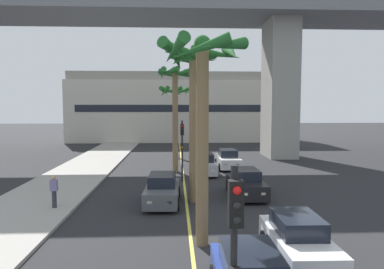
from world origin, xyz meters
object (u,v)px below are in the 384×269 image
Objects in this scene: palm_tree_mid_median at (175,92)px; palm_tree_near_median at (175,97)px; traffic_light_median_near at (235,255)px; palm_tree_far_median at (193,80)px; car_queue_second at (162,190)px; car_queue_third at (228,160)px; pedestrian_near_crosswalk at (54,191)px; car_queue_fifth at (246,184)px; traffic_light_median_far at (182,143)px; palm_tree_farthest_median at (202,84)px; car_queue_front at (298,241)px; car_queue_sixth at (204,165)px.

palm_tree_near_median is at bearing 90.37° from palm_tree_mid_median.
traffic_light_median_near is 0.51× the size of palm_tree_far_median.
palm_tree_near_median is at bearing 87.83° from car_queue_second.
car_queue_second and car_queue_third have the same top height.
traffic_light_median_near reaches higher than pedestrian_near_crosswalk.
car_queue_fifth is 0.98× the size of traffic_light_median_far.
car_queue_fifth is 0.54× the size of palm_tree_farthest_median.
car_queue_third is at bearing 48.26° from pedestrian_near_crosswalk.
car_queue_third is 0.99× the size of car_queue_fifth.
palm_tree_far_median is (1.62, 0.27, 5.85)m from car_queue_second.
car_queue_third is 9.27m from car_queue_fifth.
car_queue_front is 17.98m from car_queue_third.
car_queue_fifth is 17.19m from palm_tree_near_median.
palm_tree_near_median reaches higher than traffic_light_median_far.
traffic_light_median_far reaches higher than car_queue_third.
palm_tree_mid_median is at bearing 85.65° from car_queue_second.
palm_tree_mid_median reaches higher than palm_tree_near_median.
palm_tree_near_median is 19.81m from pedestrian_near_crosswalk.
palm_tree_mid_median is 1.07× the size of palm_tree_farthest_median.
traffic_light_median_near is at bearing -88.09° from palm_tree_near_median.
car_queue_front is 1.00× the size of car_queue_third.
palm_tree_far_median is (0.97, -16.92, 0.51)m from palm_tree_near_median.
car_queue_fifth and car_queue_sixth have the same top height.
car_queue_sixth is at bearing -26.45° from palm_tree_mid_median.
palm_tree_near_median is 16.96m from palm_tree_far_median.
car_queue_second is at bearing -163.89° from car_queue_fifth.
car_queue_sixth is 0.50× the size of palm_tree_mid_median.
car_queue_third is 17.48m from palm_tree_farthest_median.
car_queue_front is at bearing -67.79° from palm_tree_far_median.
palm_tree_near_median reaches higher than car_queue_front.
palm_tree_farthest_median reaches higher than car_queue_third.
car_queue_third is 7.18m from palm_tree_mid_median.
palm_tree_near_median is (-2.20, 9.00, 5.34)m from car_queue_sixth.
palm_tree_far_median is 5.06× the size of pedestrian_near_crosswalk.
traffic_light_median_far reaches higher than car_queue_fifth.
palm_tree_far_median is 8.99m from pedestrian_near_crosswalk.
car_queue_sixth is 0.57× the size of palm_tree_near_median.
palm_tree_near_median is at bearing 71.86° from pedestrian_near_crosswalk.
car_queue_sixth is at bearing 81.17° from palm_tree_far_median.
car_queue_second is at bearing 122.81° from car_queue_front.
palm_tree_mid_median is at bearing 117.11° from car_queue_fifth.
traffic_light_median_near is (-1.20, -21.13, 1.99)m from car_queue_sixth.
pedestrian_near_crosswalk is at bearing -108.14° from palm_tree_near_median.
car_queue_second is 1.01× the size of car_queue_sixth.
car_queue_sixth is at bearing 48.43° from pedestrian_near_crosswalk.
traffic_light_median_far is 0.51× the size of palm_tree_mid_median.
palm_tree_near_median is (-4.43, 6.55, 5.34)m from car_queue_third.
car_queue_second is 0.57× the size of palm_tree_near_median.
car_queue_second is 11.79m from car_queue_third.
car_queue_sixth is 3.90m from traffic_light_median_far.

